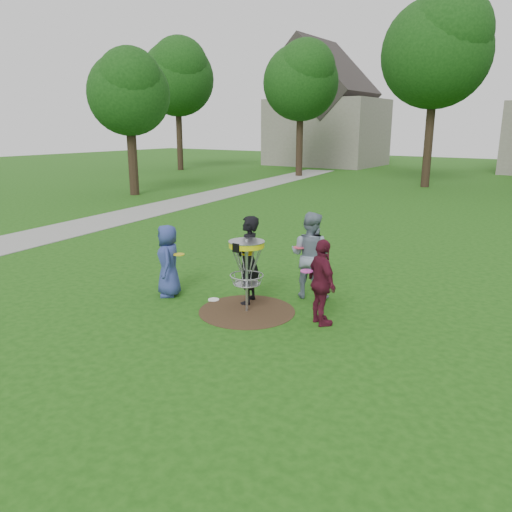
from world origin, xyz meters
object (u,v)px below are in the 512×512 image
Objects in this scene: player_blue at (168,261)px; player_grey at (310,255)px; player_maroon at (322,283)px; disc_golf_basket at (247,258)px; player_black at (248,260)px.

player_grey is at bearing 80.55° from player_blue.
disc_golf_basket is at bearing 45.62° from player_maroon.
player_blue is 0.96× the size of player_maroon.
player_black is at bearing 46.54° from player_grey.
player_black is at bearing 121.76° from disc_golf_basket.
player_blue is 1.68m from player_black.
player_blue is 0.84× the size of player_grey.
disc_golf_basket is (1.83, 0.14, 0.29)m from player_blue.
player_black is at bearing 30.41° from player_maroon.
player_blue is at bearing 29.09° from player_grey.
player_black is 1.69m from player_maroon.
disc_golf_basket is (0.25, -0.41, 0.16)m from player_black.
player_grey is (2.39, 1.52, 0.14)m from player_blue.
player_maroon is (3.25, 0.36, 0.03)m from player_blue.
player_black reaches higher than player_maroon.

